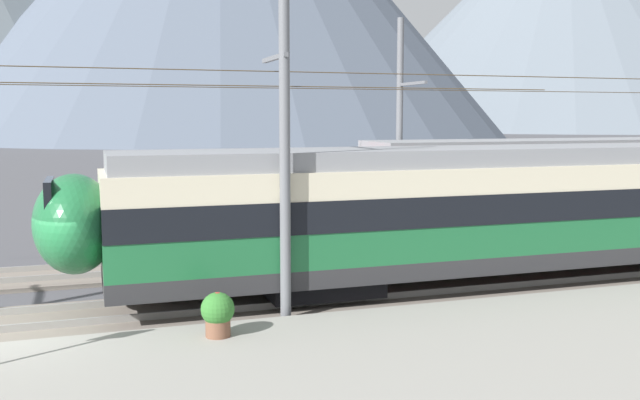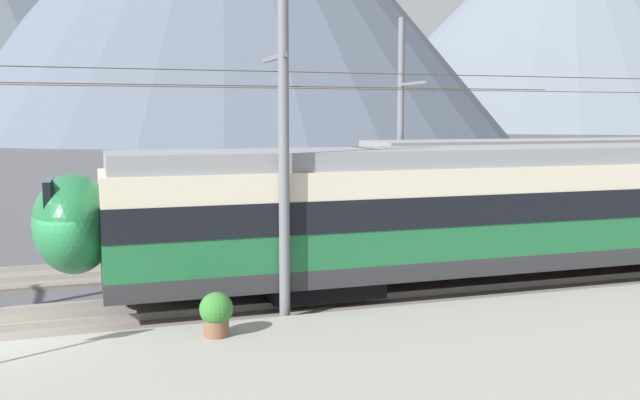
# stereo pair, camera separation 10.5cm
# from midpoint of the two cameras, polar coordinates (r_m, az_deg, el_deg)

# --- Properties ---
(ground_plane) EXTENTS (400.00, 400.00, 0.00)m
(ground_plane) POSITION_cam_midpoint_polar(r_m,az_deg,el_deg) (16.14, -23.43, -10.62)
(ground_plane) COLOR #4C4C51
(track_near) EXTENTS (120.00, 3.00, 0.28)m
(track_near) POSITION_cam_midpoint_polar(r_m,az_deg,el_deg) (17.31, -23.08, -9.20)
(track_near) COLOR slate
(track_near) RESTS_ON ground
(track_far) EXTENTS (120.00, 3.00, 0.28)m
(track_far) POSITION_cam_midpoint_polar(r_m,az_deg,el_deg) (21.99, -22.07, -5.82)
(track_far) COLOR slate
(track_far) RESTS_ON ground
(train_near_platform) EXTENTS (28.75, 3.03, 4.27)m
(train_near_platform) POSITION_cam_midpoint_polar(r_m,az_deg,el_deg) (21.40, 20.10, -0.20)
(train_near_platform) COLOR #2D2D30
(train_near_platform) RESTS_ON track_near
(catenary_mast_mid) EXTENTS (41.12, 1.96, 7.60)m
(catenary_mast_mid) POSITION_cam_midpoint_polar(r_m,az_deg,el_deg) (15.64, -3.16, 4.24)
(catenary_mast_mid) COLOR slate
(catenary_mast_mid) RESTS_ON ground
(catenary_mast_far_side) EXTENTS (41.12, 2.20, 8.13)m
(catenary_mast_far_side) POSITION_cam_midpoint_polar(r_m,az_deg,el_deg) (25.57, 6.42, 5.69)
(catenary_mast_far_side) COLOR slate
(catenary_mast_far_side) RESTS_ON ground
(potted_plant_platform_edge) EXTENTS (0.68, 0.68, 0.90)m
(potted_plant_platform_edge) POSITION_cam_midpoint_polar(r_m,az_deg,el_deg) (14.42, -8.46, -8.91)
(potted_plant_platform_edge) COLOR brown
(potted_plant_platform_edge) RESTS_ON platform_slab
(mountain_right_ridge) EXTENTS (166.28, 166.28, 82.81)m
(mountain_right_ridge) POSITION_cam_midpoint_polar(r_m,az_deg,el_deg) (278.66, 18.95, 13.98)
(mountain_right_ridge) COLOR slate
(mountain_right_ridge) RESTS_ON ground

